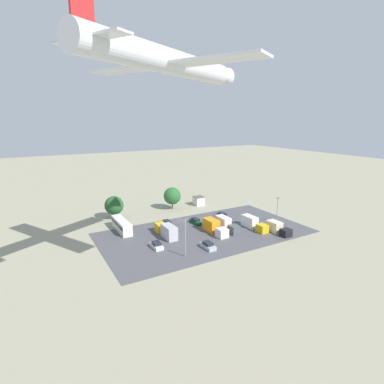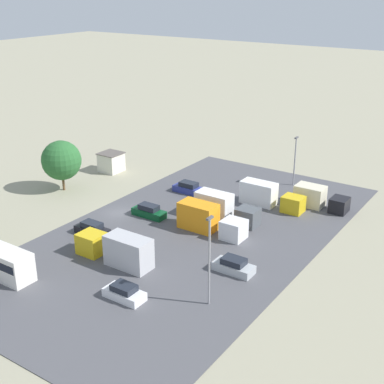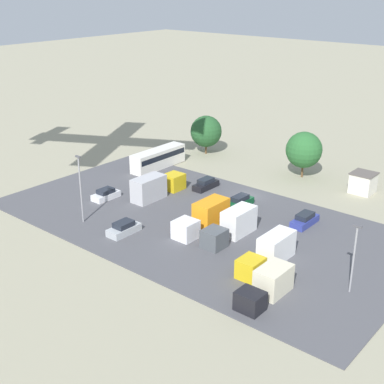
{
  "view_description": "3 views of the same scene",
  "coord_description": "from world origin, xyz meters",
  "views": [
    {
      "loc": [
        40.53,
        74.83,
        29.53
      ],
      "look_at": [
        10.08,
        21.78,
        14.63
      ],
      "focal_mm": 28.0,
      "sensor_mm": 36.0,
      "label": 1
    },
    {
      "loc": [
        48.35,
        44.32,
        28.7
      ],
      "look_at": [
        4.83,
        14.94,
        7.93
      ],
      "focal_mm": 50.0,
      "sensor_mm": 36.0,
      "label": 2
    },
    {
      "loc": [
        -40.3,
        61.06,
        29.71
      ],
      "look_at": [
        0.76,
        11.97,
        4.17
      ],
      "focal_mm": 50.0,
      "sensor_mm": 36.0,
      "label": 3
    }
  ],
  "objects": [
    {
      "name": "parked_truck_2",
      "position": [
        -13.19,
        15.26,
        1.51
      ],
      "size": [
        2.34,
        8.91,
        3.13
      ],
      "color": "gold",
      "rests_on": "ground"
    },
    {
      "name": "parked_car_4",
      "position": [
        -1.32,
        4.02,
        0.76
      ],
      "size": [
        1.72,
        4.63,
        1.64
      ],
      "color": "#0C4723",
      "rests_on": "ground"
    },
    {
      "name": "parked_truck_1",
      "position": [
        10.2,
        8.86,
        1.66
      ],
      "size": [
        2.53,
        9.39,
        3.44
      ],
      "rotation": [
        0.0,
        0.0,
        3.14
      ],
      "color": "gold",
      "rests_on": "ground"
    },
    {
      "name": "parked_truck_3",
      "position": [
        -6.05,
        12.44,
        1.59
      ],
      "size": [
        2.43,
        8.63,
        3.29
      ],
      "color": "#4C5156",
      "rests_on": "ground"
    },
    {
      "name": "parked_truck_0",
      "position": [
        -1.89,
        12.75,
        1.61
      ],
      "size": [
        2.6,
        8.73,
        3.35
      ],
      "color": "silver",
      "rests_on": "ground"
    },
    {
      "name": "tree_near_shed",
      "position": [
        -1.95,
        -12.43,
        4.58
      ],
      "size": [
        5.77,
        5.77,
        7.47
      ],
      "color": "brown",
      "rests_on": "ground"
    },
    {
      "name": "light_pole_lot_edge",
      "position": [
        -22.58,
        14.84,
        4.24
      ],
      "size": [
        0.9,
        0.28,
        7.47
      ],
      "color": "gray",
      "rests_on": "ground"
    },
    {
      "name": "light_pole_lot_centre",
      "position": [
        11.52,
        21.37,
        5.05
      ],
      "size": [
        0.9,
        0.28,
        9.07
      ],
      "color": "gray",
      "rests_on": "ground"
    },
    {
      "name": "parking_lot_surface",
      "position": [
        0.0,
        11.48,
        0.04
      ],
      "size": [
        54.71,
        29.44,
        0.08
      ],
      "color": "#4C4C51",
      "rests_on": "ground"
    },
    {
      "name": "parked_car_2",
      "position": [
        15.27,
        14.09,
        0.71
      ],
      "size": [
        1.94,
        4.15,
        1.5
      ],
      "rotation": [
        0.0,
        0.0,
        3.14
      ],
      "color": "silver",
      "rests_on": "ground"
    },
    {
      "name": "ground_plane",
      "position": [
        0.0,
        0.0,
        0.0
      ],
      "size": [
        400.0,
        400.0,
        0.0
      ],
      "primitive_type": "plane",
      "color": "gray"
    },
    {
      "name": "parked_car_0",
      "position": [
        6.7,
        1.62,
        0.74
      ],
      "size": [
        1.79,
        4.5,
        1.59
      ],
      "color": "black",
      "rests_on": "ground"
    },
    {
      "name": "parked_car_3",
      "position": [
        -11.2,
        3.53,
        0.75
      ],
      "size": [
        1.87,
        4.59,
        1.61
      ],
      "color": "navy",
      "rests_on": "ground"
    },
    {
      "name": "bus",
      "position": [
        19.0,
        -0.94,
        1.76
      ],
      "size": [
        2.62,
        10.86,
        3.13
      ],
      "color": "silver",
      "rests_on": "ground"
    },
    {
      "name": "parked_truck_4",
      "position": [
        -16.6,
        21.07,
        1.37
      ],
      "size": [
        2.58,
        7.2,
        2.81
      ],
      "color": "black",
      "rests_on": "ground"
    },
    {
      "name": "tree_apron_mid",
      "position": [
        17.73,
        -12.27,
        4.19
      ],
      "size": [
        5.66,
        5.66,
        7.02
      ],
      "color": "brown",
      "rests_on": "ground"
    },
    {
      "name": "airplane",
      "position": [
        19.0,
        31.46,
        37.82
      ],
      "size": [
        34.4,
        28.85,
        8.73
      ],
      "rotation": [
        0.0,
        0.0,
        2.06
      ],
      "color": "silver"
    },
    {
      "name": "parked_car_1",
      "position": [
        4.91,
        20.29,
        0.74
      ],
      "size": [
        2.0,
        4.36,
        1.59
      ],
      "color": "#ADB2B7",
      "rests_on": "ground"
    },
    {
      "name": "shed_building",
      "position": [
        -12.16,
        -12.25,
        1.55
      ],
      "size": [
        3.44,
        3.47,
        3.09
      ],
      "color": "silver",
      "rests_on": "ground"
    }
  ]
}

